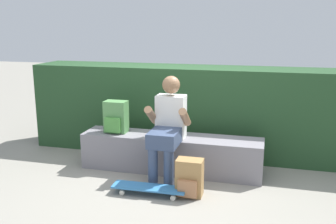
{
  "coord_description": "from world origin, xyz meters",
  "views": [
    {
      "loc": [
        1.1,
        -3.89,
        1.79
      ],
      "look_at": [
        -0.08,
        0.6,
        0.71
      ],
      "focal_mm": 40.62,
      "sensor_mm": 36.0,
      "label": 1
    }
  ],
  "objects_px": {
    "skateboard_near_person": "(149,188)",
    "backpack_on_bench": "(116,117)",
    "backpack_on_ground": "(189,178)",
    "person_skater": "(168,125)",
    "bench_main": "(171,153)"
  },
  "relations": [
    {
      "from": "skateboard_near_person",
      "to": "backpack_on_bench",
      "type": "distance_m",
      "value": 1.13
    },
    {
      "from": "backpack_on_bench",
      "to": "backpack_on_ground",
      "type": "distance_m",
      "value": 1.33
    },
    {
      "from": "bench_main",
      "to": "backpack_on_bench",
      "type": "height_order",
      "value": "backpack_on_bench"
    },
    {
      "from": "backpack_on_bench",
      "to": "backpack_on_ground",
      "type": "relative_size",
      "value": 1.0
    },
    {
      "from": "backpack_on_bench",
      "to": "bench_main",
      "type": "bearing_deg",
      "value": 0.75
    },
    {
      "from": "bench_main",
      "to": "backpack_on_ground",
      "type": "xyz_separation_m",
      "value": [
        0.36,
        -0.64,
        -0.03
      ]
    },
    {
      "from": "person_skater",
      "to": "backpack_on_bench",
      "type": "bearing_deg",
      "value": 164.56
    },
    {
      "from": "bench_main",
      "to": "backpack_on_bench",
      "type": "bearing_deg",
      "value": -179.25
    },
    {
      "from": "bench_main",
      "to": "backpack_on_bench",
      "type": "distance_m",
      "value": 0.83
    },
    {
      "from": "bench_main",
      "to": "backpack_on_ground",
      "type": "height_order",
      "value": "bench_main"
    },
    {
      "from": "person_skater",
      "to": "backpack_on_bench",
      "type": "xyz_separation_m",
      "value": [
        -0.73,
        0.2,
        -0.01
      ]
    },
    {
      "from": "skateboard_near_person",
      "to": "backpack_on_bench",
      "type": "xyz_separation_m",
      "value": [
        -0.66,
        0.72,
        0.57
      ]
    },
    {
      "from": "backpack_on_ground",
      "to": "person_skater",
      "type": "bearing_deg",
      "value": 129.17
    },
    {
      "from": "skateboard_near_person",
      "to": "backpack_on_bench",
      "type": "bearing_deg",
      "value": 132.46
    },
    {
      "from": "person_skater",
      "to": "skateboard_near_person",
      "type": "height_order",
      "value": "person_skater"
    }
  ]
}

